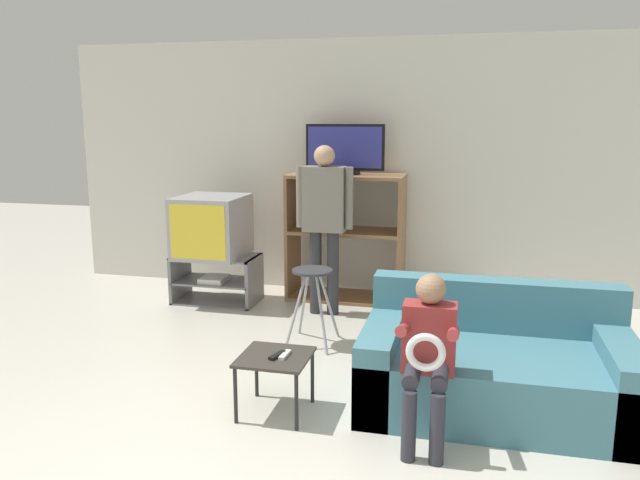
% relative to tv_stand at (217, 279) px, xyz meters
% --- Properties ---
extents(wall_back, '(6.40, 0.06, 2.60)m').
position_rel_tv_stand_xyz_m(wall_back, '(1.33, 0.75, 1.07)').
color(wall_back, silver).
rests_on(wall_back, ground_plane).
extents(tv_stand, '(0.83, 0.47, 0.47)m').
position_rel_tv_stand_xyz_m(tv_stand, '(0.00, 0.00, 0.00)').
color(tv_stand, slate).
rests_on(tv_stand, ground_plane).
extents(television_main, '(0.63, 0.68, 0.59)m').
position_rel_tv_stand_xyz_m(television_main, '(-0.03, -0.02, 0.54)').
color(television_main, '#9E9EA3').
rests_on(television_main, tv_stand).
extents(media_shelf, '(1.15, 0.52, 1.27)m').
position_rel_tv_stand_xyz_m(media_shelf, '(1.23, 0.42, 0.41)').
color(media_shelf, '#8E6642').
rests_on(media_shelf, ground_plane).
extents(television_flat, '(0.78, 0.20, 0.49)m').
position_rel_tv_stand_xyz_m(television_flat, '(1.21, 0.43, 1.27)').
color(television_flat, black).
rests_on(television_flat, media_shelf).
extents(folding_stool, '(0.37, 0.45, 0.63)m').
position_rel_tv_stand_xyz_m(folding_stool, '(1.22, -0.92, 0.27)').
color(folding_stool, '#99999E').
rests_on(folding_stool, ground_plane).
extents(snack_table, '(0.43, 0.43, 0.38)m').
position_rel_tv_stand_xyz_m(snack_table, '(1.29, -2.14, 0.10)').
color(snack_table, '#38332D').
rests_on(snack_table, ground_plane).
extents(remote_control_black, '(0.08, 0.15, 0.02)m').
position_rel_tv_stand_xyz_m(remote_control_black, '(1.31, -2.16, 0.15)').
color(remote_control_black, black).
rests_on(remote_control_black, snack_table).
extents(remote_control_white, '(0.04, 0.15, 0.02)m').
position_rel_tv_stand_xyz_m(remote_control_white, '(1.36, -2.14, 0.15)').
color(remote_control_white, silver).
rests_on(remote_control_white, snack_table).
extents(couch, '(1.65, 0.98, 0.75)m').
position_rel_tv_stand_xyz_m(couch, '(2.63, -1.73, 0.02)').
color(couch, teal).
rests_on(couch, ground_plane).
extents(person_standing_adult, '(0.53, 0.20, 1.57)m').
position_rel_tv_stand_xyz_m(person_standing_adult, '(1.13, -0.11, 0.72)').
color(person_standing_adult, '#2D2D33').
rests_on(person_standing_adult, ground_plane).
extents(person_seated_child, '(0.33, 0.43, 0.97)m').
position_rel_tv_stand_xyz_m(person_seated_child, '(2.23, -2.28, 0.33)').
color(person_seated_child, '#2D2D38').
rests_on(person_seated_child, ground_plane).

